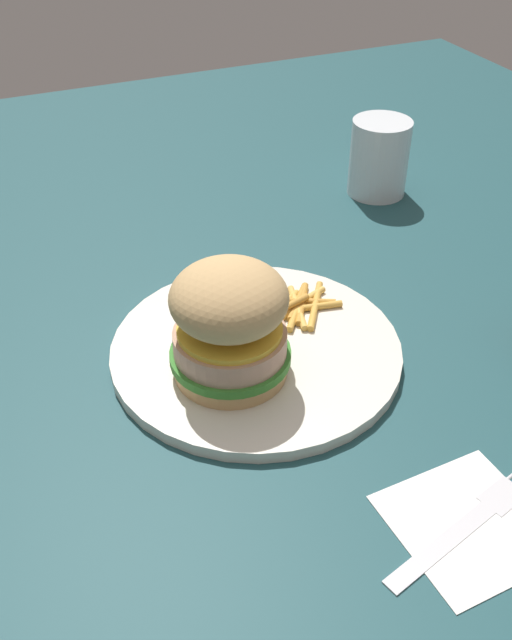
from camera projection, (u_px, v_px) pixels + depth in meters
name	position (u px, v px, depth m)	size (l,w,h in m)	color
ground_plane	(232.00, 355.00, 0.70)	(1.60, 1.60, 0.00)	#1E474C
plate	(256.00, 350.00, 0.69)	(0.28, 0.28, 0.01)	silver
sandwich	(229.00, 323.00, 0.63)	(0.11, 0.11, 0.11)	tan
fries_pile	(297.00, 307.00, 0.73)	(0.10, 0.07, 0.01)	#E5B251
napkin	(469.00, 523.00, 0.54)	(0.11, 0.11, 0.00)	white
fork	(471.00, 520.00, 0.54)	(0.17, 0.06, 0.00)	silver
drink_glass	(379.00, 163.00, 0.94)	(0.08, 0.08, 0.10)	silver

